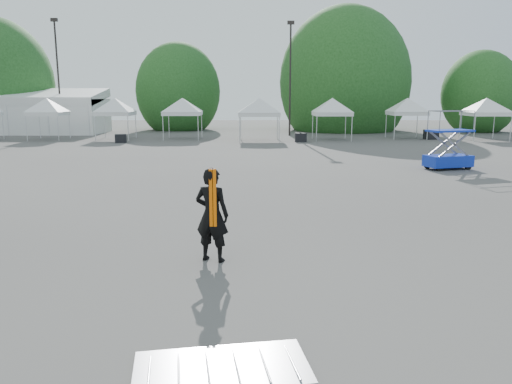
{
  "coord_description": "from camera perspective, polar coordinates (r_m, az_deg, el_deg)",
  "views": [
    {
      "loc": [
        -0.15,
        -12.61,
        3.54
      ],
      "look_at": [
        -0.11,
        -1.09,
        1.3
      ],
      "focal_mm": 35.0,
      "sensor_mm": 36.0,
      "label": 1
    }
  ],
  "objects": [
    {
      "name": "tree_far_e",
      "position": [
        54.33,
        24.25,
        10.14
      ],
      "size": [
        3.84,
        3.84,
        5.84
      ],
      "color": "#382314",
      "rests_on": "ground"
    },
    {
      "name": "tent_g",
      "position": [
        43.37,
        16.93,
        9.9
      ],
      "size": [
        4.04,
        4.04,
        3.88
      ],
      "color": "silver",
      "rests_on": "ground"
    },
    {
      "name": "crate_mid",
      "position": [
        38.79,
        5.14,
        6.23
      ],
      "size": [
        0.91,
        0.72,
        0.68
      ],
      "primitive_type": "cube",
      "rotation": [
        0.0,
        0.0,
        -0.04
      ],
      "color": "black",
      "rests_on": "ground"
    },
    {
      "name": "tent_c",
      "position": [
        42.39,
        -15.85,
        9.94
      ],
      "size": [
        3.97,
        3.97,
        3.88
      ],
      "color": "silver",
      "rests_on": "ground"
    },
    {
      "name": "tent_d",
      "position": [
        41.63,
        -8.42,
        10.22
      ],
      "size": [
        4.22,
        4.22,
        3.88
      ],
      "color": "silver",
      "rests_on": "ground"
    },
    {
      "name": "tent_e",
      "position": [
        39.63,
        0.37,
        10.3
      ],
      "size": [
        4.55,
        4.55,
        3.88
      ],
      "color": "silver",
      "rests_on": "ground"
    },
    {
      "name": "ground",
      "position": [
        13.1,
        0.45,
        -4.67
      ],
      "size": [
        120.0,
        120.0,
        0.0
      ],
      "primitive_type": "plane",
      "color": "#474442",
      "rests_on": "ground"
    },
    {
      "name": "light_pole_east",
      "position": [
        44.77,
        3.93,
        13.51
      ],
      "size": [
        0.6,
        0.25,
        9.8
      ],
      "color": "black",
      "rests_on": "ground"
    },
    {
      "name": "crate_east",
      "position": [
        43.37,
        19.38,
        6.22
      ],
      "size": [
        1.15,
        0.98,
        0.78
      ],
      "primitive_type": "cube",
      "rotation": [
        0.0,
        0.0,
        0.22
      ],
      "color": "black",
      "rests_on": "ground"
    },
    {
      "name": "crate_west",
      "position": [
        39.35,
        -15.2,
        5.92
      ],
      "size": [
        0.91,
        0.76,
        0.63
      ],
      "primitive_type": "cube",
      "rotation": [
        0.0,
        0.0,
        0.16
      ],
      "color": "black",
      "rests_on": "ground"
    },
    {
      "name": "man",
      "position": [
        10.72,
        -5.06,
        -2.6
      ],
      "size": [
        0.86,
        0.7,
        2.05
      ],
      "rotation": [
        0.0,
        0.0,
        2.82
      ],
      "color": "black",
      "rests_on": "ground"
    },
    {
      "name": "tent_h",
      "position": [
        44.34,
        24.86,
        9.38
      ],
      "size": [
        4.28,
        4.28,
        3.88
      ],
      "color": "silver",
      "rests_on": "ground"
    },
    {
      "name": "light_pole_west",
      "position": [
        49.96,
        -21.71,
        12.8
      ],
      "size": [
        0.6,
        0.25,
        10.3
      ],
      "color": "black",
      "rests_on": "ground"
    },
    {
      "name": "barrier_left",
      "position": [
        6.93,
        -3.93,
        -19.38
      ],
      "size": [
        2.43,
        1.49,
        0.07
      ],
      "rotation": [
        0.0,
        0.0,
        0.16
      ],
      "color": "#A6A9AE",
      "rests_on": "ground"
    },
    {
      "name": "tree_mid_e",
      "position": [
        52.43,
        10.07,
        12.26
      ],
      "size": [
        5.12,
        5.12,
        7.79
      ],
      "color": "#382314",
      "rests_on": "ground"
    },
    {
      "name": "scissor_lift",
      "position": [
        25.9,
        21.24,
        5.57
      ],
      "size": [
        2.4,
        1.66,
        2.82
      ],
      "rotation": [
        0.0,
        0.0,
        0.28
      ],
      "color": "#0C27A5",
      "rests_on": "ground"
    },
    {
      "name": "tree_mid_w",
      "position": [
        53.19,
        -8.87,
        11.29
      ],
      "size": [
        4.16,
        4.16,
        6.33
      ],
      "color": "#382314",
      "rests_on": "ground"
    },
    {
      "name": "tent_b",
      "position": [
        43.8,
        -22.82,
        9.52
      ],
      "size": [
        3.78,
        3.78,
        3.88
      ],
      "color": "silver",
      "rests_on": "ground"
    },
    {
      "name": "tent_f",
      "position": [
        40.8,
        8.72,
        10.2
      ],
      "size": [
        4.15,
        4.15,
        3.88
      ],
      "color": "silver",
      "rests_on": "ground"
    },
    {
      "name": "marquee",
      "position": [
        52.41,
        -25.13,
        8.26
      ],
      "size": [
        15.0,
        6.25,
        4.23
      ],
      "color": "white",
      "rests_on": "ground"
    }
  ]
}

